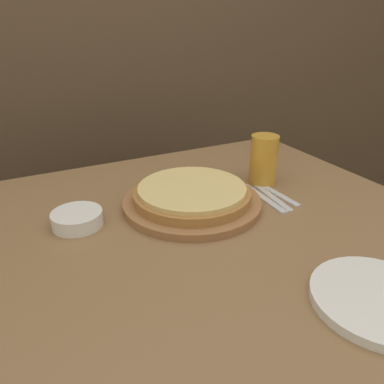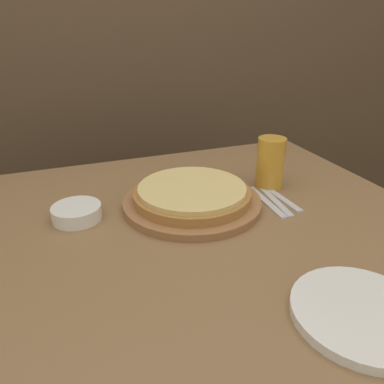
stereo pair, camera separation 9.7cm
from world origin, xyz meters
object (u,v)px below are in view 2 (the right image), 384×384
beer_glass (271,161)px  spoon (282,199)px  dinner_knife (274,200)px  fork (266,202)px  dinner_plate (362,313)px  side_bowl (77,213)px  pizza_on_board (192,197)px

beer_glass → spoon: 0.12m
beer_glass → dinner_knife: bearing=-111.9°
fork → beer_glass: bearing=56.1°
dinner_plate → side_bowl: (-0.41, 0.51, 0.01)m
fork → dinner_plate: bearing=-99.8°
dinner_plate → fork: (0.07, 0.43, -0.01)m
beer_glass → fork: 0.14m
side_bowl → fork: 0.49m
dinner_plate → side_bowl: 0.66m
spoon → dinner_knife: bearing=180.0°
pizza_on_board → dinner_knife: size_ratio=1.89×
beer_glass → dinner_plate: size_ratio=0.63×
spoon → pizza_on_board: bearing=167.8°
pizza_on_board → beer_glass: 0.27m
beer_glass → dinner_knife: 0.13m
dinner_plate → fork: size_ratio=1.21×
pizza_on_board → spoon: size_ratio=2.22×
dinner_knife → spoon: same height
side_bowl → fork: size_ratio=0.62×
side_bowl → fork: bearing=-9.9°
pizza_on_board → dinner_knife: pizza_on_board is taller
spoon → fork: bearing=180.0°
dinner_plate → dinner_knife: size_ratio=1.21×
pizza_on_board → fork: size_ratio=1.89×
pizza_on_board → spoon: pizza_on_board is taller
fork → side_bowl: bearing=170.1°
fork → dinner_knife: size_ratio=1.00×
pizza_on_board → dinner_plate: (0.12, -0.48, -0.02)m
pizza_on_board → fork: bearing=-15.2°
beer_glass → fork: bearing=-123.9°
dinner_plate → spoon: bearing=73.8°
side_bowl → dinner_knife: (0.51, -0.08, -0.02)m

